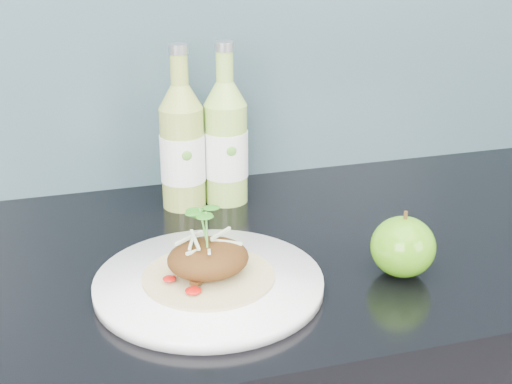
{
  "coord_description": "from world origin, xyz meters",
  "views": [
    {
      "loc": [
        -0.26,
        0.82,
        1.35
      ],
      "look_at": [
        -0.01,
        1.66,
        1.0
      ],
      "focal_mm": 50.0,
      "sensor_mm": 36.0,
      "label": 1
    }
  ],
  "objects_px": {
    "green_apple": "(403,247)",
    "cider_bottle_left": "(182,147)",
    "cider_bottle_right": "(226,143)",
    "dinner_plate": "(209,283)"
  },
  "relations": [
    {
      "from": "green_apple",
      "to": "cider_bottle_right",
      "type": "relative_size",
      "value": 0.38
    },
    {
      "from": "dinner_plate",
      "to": "cider_bottle_left",
      "type": "relative_size",
      "value": 1.36
    },
    {
      "from": "green_apple",
      "to": "cider_bottle_right",
      "type": "xyz_separation_m",
      "value": [
        -0.16,
        0.31,
        0.06
      ]
    },
    {
      "from": "green_apple",
      "to": "cider_bottle_left",
      "type": "relative_size",
      "value": 0.38
    },
    {
      "from": "green_apple",
      "to": "cider_bottle_right",
      "type": "height_order",
      "value": "cider_bottle_right"
    },
    {
      "from": "dinner_plate",
      "to": "cider_bottle_right",
      "type": "bearing_deg",
      "value": 71.19
    },
    {
      "from": "green_apple",
      "to": "cider_bottle_left",
      "type": "bearing_deg",
      "value": 126.19
    },
    {
      "from": "green_apple",
      "to": "cider_bottle_left",
      "type": "height_order",
      "value": "cider_bottle_left"
    },
    {
      "from": "green_apple",
      "to": "cider_bottle_right",
      "type": "distance_m",
      "value": 0.35
    },
    {
      "from": "dinner_plate",
      "to": "green_apple",
      "type": "xyz_separation_m",
      "value": [
        0.25,
        -0.03,
        0.03
      ]
    }
  ]
}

